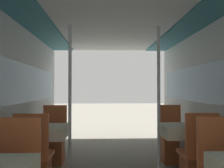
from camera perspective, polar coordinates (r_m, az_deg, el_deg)
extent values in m
cube|color=silver|center=(3.12, 1.26, 17.24)|extent=(2.80, 6.55, 0.04)
cube|color=#2D707F|center=(3.26, -20.24, 15.89)|extent=(0.50, 6.29, 0.03)
cube|color=#2D707F|center=(3.38, 21.87, 15.27)|extent=(0.50, 6.29, 0.03)
cube|color=#C66033|center=(2.76, -20.22, -12.40)|extent=(0.41, 0.04, 0.51)
cylinder|color=#B7B7BC|center=(3.88, -15.00, -14.54)|extent=(0.08, 0.08, 0.68)
cube|color=#B2B2B7|center=(3.81, -14.98, -9.44)|extent=(0.58, 0.58, 0.02)
cube|color=beige|center=(3.83, -14.98, -10.48)|extent=(0.62, 0.62, 0.17)
cube|color=#C66033|center=(3.34, -17.19, -15.30)|extent=(0.41, 0.41, 0.05)
cube|color=#C66033|center=(3.11, -18.06, -11.12)|extent=(0.41, 0.04, 0.51)
cube|color=brown|center=(4.44, -13.37, -14.76)|extent=(0.35, 0.35, 0.41)
cube|color=#C66033|center=(4.39, -13.35, -11.83)|extent=(0.41, 0.41, 0.05)
cube|color=#C66033|center=(4.53, -12.88, -7.94)|extent=(0.41, 0.04, 0.51)
cylinder|color=silver|center=(3.71, -9.60, -3.59)|extent=(0.05, 0.05, 2.19)
cube|color=#C66033|center=(2.89, 22.74, -11.87)|extent=(0.41, 0.04, 0.51)
cylinder|color=#B7B7BC|center=(3.97, 15.82, -14.22)|extent=(0.08, 0.08, 0.68)
cube|color=#B2B2B7|center=(3.91, 15.80, -9.24)|extent=(0.58, 0.58, 0.02)
cube|color=beige|center=(3.92, 15.80, -10.25)|extent=(0.62, 0.62, 0.17)
cube|color=#C66033|center=(3.44, 18.76, -14.84)|extent=(0.41, 0.41, 0.05)
cube|color=#C66033|center=(3.22, 19.92, -10.75)|extent=(0.41, 0.04, 0.51)
cube|color=brown|center=(4.52, 13.59, -14.51)|extent=(0.35, 0.35, 0.41)
cube|color=#C66033|center=(4.47, 13.58, -11.63)|extent=(0.41, 0.41, 0.05)
cube|color=#C66033|center=(4.61, 12.94, -7.82)|extent=(0.41, 0.04, 0.51)
cylinder|color=silver|center=(3.78, 10.63, -3.54)|extent=(0.05, 0.05, 2.19)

